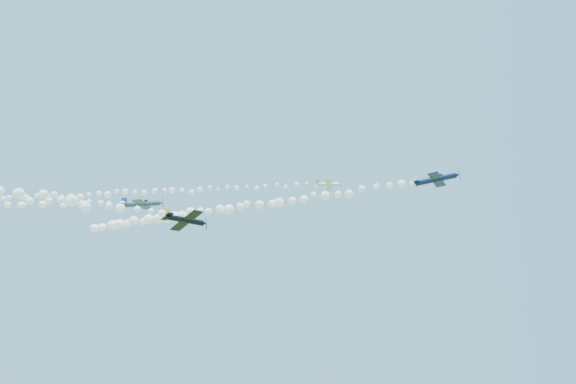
% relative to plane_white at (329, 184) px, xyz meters
% --- Properties ---
extents(plane_white, '(6.10, 6.38, 1.98)m').
position_rel_plane_white_xyz_m(plane_white, '(0.00, 0.00, 0.00)').
color(plane_white, white).
extents(smoke_trail_white, '(81.76, 10.23, 2.66)m').
position_rel_plane_white_xyz_m(smoke_trail_white, '(-42.68, -4.29, -0.30)').
color(smoke_trail_white, white).
extents(plane_navy, '(7.95, 8.44, 2.12)m').
position_rel_plane_white_xyz_m(plane_navy, '(21.54, -23.01, -7.91)').
color(plane_navy, '#0D173D').
extents(smoke_trail_navy, '(76.47, 20.84, 3.08)m').
position_rel_plane_white_xyz_m(smoke_trail_navy, '(-18.96, -13.14, -8.14)').
color(smoke_trail_navy, white).
extents(plane_grey, '(8.01, 8.48, 2.14)m').
position_rel_plane_white_xyz_m(plane_grey, '(-32.15, -24.63, -9.41)').
color(plane_grey, '#3A4054').
extents(plane_black, '(7.23, 6.89, 2.43)m').
position_rel_plane_white_xyz_m(plane_black, '(-18.11, -35.25, -15.84)').
color(plane_black, black).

